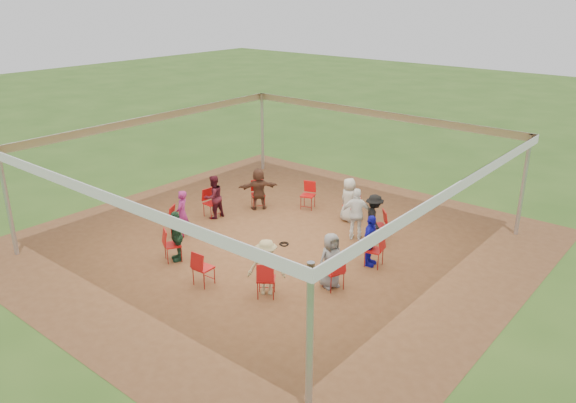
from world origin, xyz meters
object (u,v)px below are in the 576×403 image
Objects in this scene: chair_1 at (378,226)px; laptop at (364,241)px; chair_2 at (351,206)px; chair_7 at (173,245)px; person_seated_1 at (374,218)px; cable_coil at (284,244)px; chair_6 at (179,221)px; person_seated_4 at (214,197)px; person_seated_7 at (266,267)px; chair_8 at (203,268)px; person_seated_6 at (177,236)px; chair_4 at (258,195)px; person_seated_8 at (331,260)px; person_seated_2 at (349,200)px; chair_3 at (308,196)px; person_seated_3 at (259,189)px; chair_9 at (266,279)px; standing_person at (357,214)px; chair_5 at (212,203)px; person_seated_0 at (370,241)px; chair_10 at (333,272)px; chair_0 at (374,250)px.

laptop is (0.48, -1.50, 0.20)m from chair_1.
chair_2 and chair_7 have the same top height.
cable_coil is at bearing 92.04° from person_seated_1.
chair_6 is 0.65× the size of person_seated_4.
chair_2 is at bearing 64.90° from person_seated_7.
chair_1 and chair_8 have the same top height.
person_seated_7 is (2.99, 0.18, 0.00)m from person_seated_6.
chair_4 is 3.11× the size of cable_coil.
person_seated_2 is at bearing 49.09° from person_seated_8.
chair_6 is at bearing 49.09° from chair_3.
chair_3 is 5.27m from chair_7.
person_seated_3 reaches higher than chair_8.
chair_3 is 1.00× the size of chair_9.
person_seated_1 is 0.49m from standing_person.
person_seated_4 is (0.12, -0.01, 0.25)m from chair_5.
chair_3 is 0.65× the size of person_seated_0.
chair_8 is 4.17m from laptop.
chair_3 is 1.00× the size of chair_4.
laptop is (4.85, -1.24, 0.20)m from chair_4.
chair_7 is 3.08m from person_seated_4.
person_seated_0 reaches higher than chair_7.
chair_4 is at bearing 81.82° from chair_10.
chair_7 is 5.62m from person_seated_2.
person_seated_0 reaches higher than chair_9.
chair_7 is at bearing -90.00° from person_seated_6.
chair_7 is 0.65× the size of person_seated_6.
chair_8 is at bearing 81.82° from chair_3.
chair_1 and chair_10 have the same top height.
chair_8 is (3.05, -3.13, 0.00)m from chair_5.
chair_0 is at bearing 163.64° from chair_1.
person_seated_7 is (4.40, -2.47, 0.00)m from person_seated_4.
chair_10 is (-0.14, -1.63, 0.00)m from chair_0.
person_seated_1 reaches higher than chair_0.
chair_0 and chair_1 have the same top height.
chair_0 is 1.00× the size of chair_2.
chair_9 is 0.65× the size of person_seated_4.
chair_6 is at bearing 12.24° from person_seated_4.
chair_3 is at bearing 115.10° from person_seated_6.
chair_7 is at bearing 25.19° from standing_person.
person_seated_7 is (-1.20, -2.82, 0.25)m from chair_0.
chair_5 is 0.59× the size of standing_person.
chair_5 is 1.62m from person_seated_3.
chair_8 is 0.65× the size of person_seated_0.
chair_6 is 3.16m from cable_coil.
laptop is at bearing 100.33° from standing_person.
cable_coil is at bearing 87.24° from chair_7.
chair_10 is at bearing 16.36° from chair_9.
chair_4 is 2.74× the size of laptop.
chair_3 is at bearing 48.04° from person_seated_0.
person_seated_1 is 4.77× the size of cable_coil.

